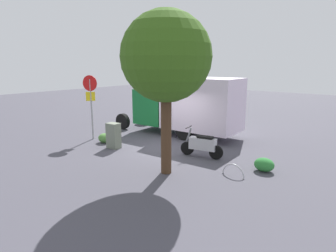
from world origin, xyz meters
name	(u,v)px	position (x,y,z in m)	size (l,w,h in m)	color
ground_plane	(164,149)	(0.00, 0.00, 0.00)	(60.00, 60.00, 0.00)	#474550
box_truck_near	(187,104)	(0.70, -2.74, 1.65)	(7.08, 2.46, 3.04)	black
motorcycle	(202,145)	(-1.98, -0.05, 0.52)	(1.80, 0.64, 1.20)	black
stop_sign	(91,97)	(3.86, 0.90, 2.12)	(0.71, 0.33, 3.17)	#9E9EA3
street_tree	(166,58)	(-1.93, 2.21, 3.91)	(2.96, 2.96, 5.42)	#47301E
utility_cabinet	(114,136)	(1.83, 1.30, 0.57)	(0.57, 0.40, 1.14)	slate
bike_rack_hoop	(233,176)	(-3.89, 1.02, 0.00)	(0.85, 0.85, 0.05)	#B7B7BC
shrub_near_sign	(264,165)	(-4.54, -0.05, 0.24)	(0.70, 0.58, 0.48)	#2C7B34
shrub_mid_verge	(105,138)	(2.85, 0.99, 0.23)	(0.66, 0.54, 0.45)	#4E843B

